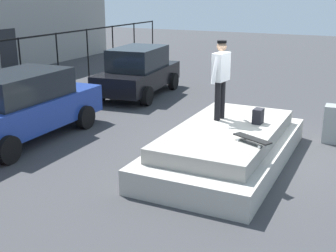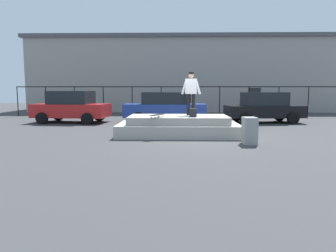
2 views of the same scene
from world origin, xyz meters
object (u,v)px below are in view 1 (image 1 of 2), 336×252
Objects in this scene: utility_box at (336,124)px; skateboard at (252,139)px; car_blue_sedan_mid at (21,106)px; skateboarder at (221,74)px; backpack at (258,116)px; car_black_sedan_far at (138,71)px.

skateboard is at bearing 157.29° from utility_box.
car_blue_sedan_mid reaches higher than skateboard.
skateboard is 3.54m from utility_box.
skateboarder is 5.37× the size of backpack.
backpack is 0.08× the size of car_black_sedan_far.
skateboarder is 5.10m from car_blue_sedan_mid.
skateboarder is 0.41× the size of car_black_sedan_far.
car_black_sedan_far is (5.71, 5.77, -0.04)m from skateboard.
skateboard is (-1.36, -1.15, -0.95)m from skateboarder.
backpack is 7.00m from car_black_sedan_far.
skateboarder is 2.02m from skateboard.
skateboarder reaches higher than car_blue_sedan_mid.
utility_box is at bearing 143.56° from backpack.
skateboarder is 1.26m from backpack.
car_black_sedan_far is 4.67× the size of utility_box.
utility_box is (1.88, -1.51, -0.51)m from backpack.
skateboard is 0.89× the size of utility_box.
skateboard is 5.99m from car_blue_sedan_mid.
skateboard is 8.12m from car_black_sedan_far.
utility_box is (-2.43, -7.02, -0.40)m from car_black_sedan_far.
skateboard is 1.43m from backpack.
car_blue_sedan_mid is at bearing 177.84° from car_black_sedan_far.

